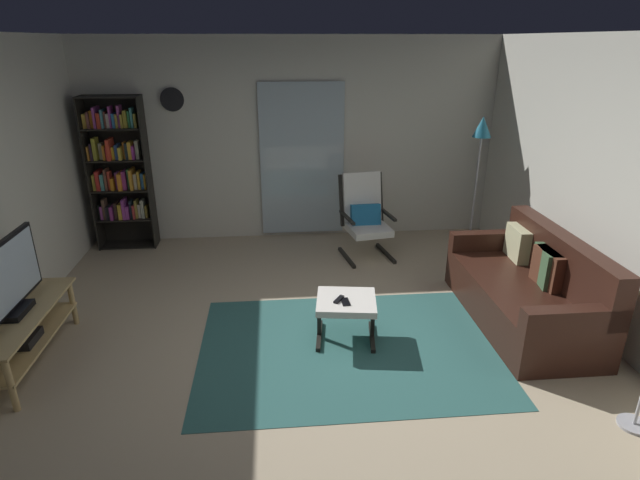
{
  "coord_description": "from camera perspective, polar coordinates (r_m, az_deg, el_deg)",
  "views": [
    {
      "loc": [
        -0.24,
        -3.76,
        2.53
      ],
      "look_at": [
        0.17,
        0.69,
        0.77
      ],
      "focal_mm": 28.49,
      "sensor_mm": 36.0,
      "label": 1
    }
  ],
  "objects": [
    {
      "name": "bookshelf_near_tv",
      "position": [
        6.9,
        -21.68,
        7.34
      ],
      "size": [
        0.72,
        0.3,
        1.92
      ],
      "color": "black",
      "rests_on": "ground"
    },
    {
      "name": "tv_stand",
      "position": [
        4.9,
        -30.75,
        -8.76
      ],
      "size": [
        0.49,
        1.33,
        0.47
      ],
      "color": "tan",
      "rests_on": "ground"
    },
    {
      "name": "wall_clock",
      "position": [
        6.73,
        -16.28,
        14.92
      ],
      "size": [
        0.29,
        0.03,
        0.29
      ],
      "color": "silver"
    },
    {
      "name": "glass_door_panel",
      "position": [
        6.77,
        -2.02,
        8.89
      ],
      "size": [
        1.1,
        0.01,
        2.0
      ],
      "primitive_type": "cube",
      "color": "silver"
    },
    {
      "name": "television",
      "position": [
        4.71,
        -31.72,
        -3.94
      ],
      "size": [
        0.2,
        1.03,
        0.61
      ],
      "color": "black",
      "rests_on": "tv_stand"
    },
    {
      "name": "area_rug",
      "position": [
        4.58,
        3.03,
        -11.98
      ],
      "size": [
        2.57,
        1.89,
        0.01
      ],
      "primitive_type": "cube",
      "color": "#30625E",
      "rests_on": "ground"
    },
    {
      "name": "leather_sofa",
      "position": [
        5.23,
        22.35,
        -5.25
      ],
      "size": [
        0.84,
        1.82,
        0.87
      ],
      "color": "#341A13",
      "rests_on": "ground"
    },
    {
      "name": "wall_right",
      "position": [
        4.93,
        31.73,
        3.81
      ],
      "size": [
        0.06,
        6.0,
        2.6
      ],
      "primitive_type": "cube",
      "color": "silver",
      "rests_on": "ground"
    },
    {
      "name": "floor_lamp_by_shelf",
      "position": [
        6.45,
        17.63,
        10.59
      ],
      "size": [
        0.22,
        0.22,
        1.7
      ],
      "color": "#A5A5AD",
      "rests_on": "ground"
    },
    {
      "name": "cell_phone",
      "position": [
        4.45,
        2.85,
        -6.95
      ],
      "size": [
        0.08,
        0.14,
        0.01
      ],
      "primitive_type": "cube",
      "rotation": [
        0.0,
        0.0,
        0.06
      ],
      "color": "black",
      "rests_on": "ottoman"
    },
    {
      "name": "ground_plane",
      "position": [
        4.54,
        -1.33,
        -12.36
      ],
      "size": [
        7.02,
        7.02,
        0.0
      ],
      "primitive_type": "plane",
      "color": "tan"
    },
    {
      "name": "wall_back",
      "position": [
        6.78,
        -3.16,
        11.05
      ],
      "size": [
        5.6,
        0.06,
        2.6
      ],
      "primitive_type": "cube",
      "color": "silver",
      "rests_on": "ground"
    },
    {
      "name": "ottoman",
      "position": [
        4.55,
        2.96,
        -7.41
      ],
      "size": [
        0.58,
        0.55,
        0.4
      ],
      "color": "white",
      "rests_on": "ground"
    },
    {
      "name": "lounge_armchair",
      "position": [
        6.29,
        5.06,
        2.96
      ],
      "size": [
        0.66,
        0.74,
        1.02
      ],
      "color": "black",
      "rests_on": "ground"
    },
    {
      "name": "tv_remote",
      "position": [
        4.48,
        2.13,
        -6.68
      ],
      "size": [
        0.11,
        0.14,
        0.02
      ],
      "primitive_type": "cube",
      "rotation": [
        0.0,
        0.0,
        -0.57
      ],
      "color": "black",
      "rests_on": "ottoman"
    }
  ]
}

